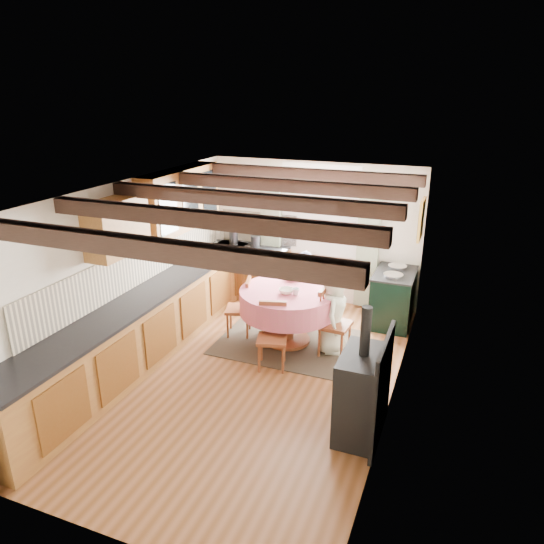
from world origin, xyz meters
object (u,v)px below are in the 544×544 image
at_px(chair_left, 238,307).
at_px(dining_table, 288,317).
at_px(child_far, 305,287).
at_px(child_right, 333,312).
at_px(cup, 295,292).
at_px(aga_range, 393,297).
at_px(chair_near, 272,337).
at_px(chair_right, 335,322).
at_px(cast_iron_stove, 363,373).

bearing_deg(chair_left, dining_table, 73.37).
bearing_deg(child_far, child_right, 144.79).
height_order(chair_left, child_right, child_right).
bearing_deg(cup, chair_left, 172.57).
bearing_deg(dining_table, child_far, 88.75).
bearing_deg(aga_range, chair_near, -122.71).
height_order(chair_left, chair_right, chair_right).
height_order(chair_near, aga_range, chair_near).
relative_size(chair_near, cast_iron_stove, 0.60).
relative_size(chair_left, chair_right, 0.91).
height_order(dining_table, child_right, child_right).
bearing_deg(child_right, chair_left, 80.28).
relative_size(dining_table, child_far, 1.15).
height_order(chair_right, cast_iron_stove, cast_iron_stove).
xyz_separation_m(chair_near, aga_range, (1.27, 1.97, -0.02)).
bearing_deg(dining_table, chair_near, -86.90).
height_order(aga_range, child_right, child_right).
xyz_separation_m(chair_left, cup, (0.93, -0.12, 0.43)).
distance_m(dining_table, chair_right, 0.73).
distance_m(chair_near, cast_iron_stove, 1.69).
distance_m(chair_near, child_right, 0.97).
distance_m(chair_left, child_far, 1.11).
height_order(aga_range, cup, cup).
xyz_separation_m(dining_table, chair_right, (0.72, -0.08, 0.08)).
xyz_separation_m(dining_table, child_right, (0.66, 0.00, 0.19)).
relative_size(chair_near, chair_left, 1.00).
relative_size(chair_right, cast_iron_stove, 0.66).
relative_size(chair_right, child_right, 0.81).
distance_m(child_far, child_right, 0.99).
height_order(dining_table, cast_iron_stove, cast_iron_stove).
xyz_separation_m(aga_range, cup, (-1.15, -1.38, 0.45)).
xyz_separation_m(dining_table, cast_iron_stove, (1.42, -1.65, 0.33)).
bearing_deg(child_far, chair_right, 144.29).
bearing_deg(child_right, chair_near, 129.06).
height_order(chair_left, cast_iron_stove, cast_iron_stove).
xyz_separation_m(cast_iron_stove, cup, (-1.26, 1.52, 0.13)).
bearing_deg(aga_range, child_right, -117.26).
relative_size(cast_iron_stove, child_right, 1.23).
relative_size(child_far, cup, 11.23).
height_order(chair_right, child_right, child_right).
relative_size(chair_near, child_right, 0.74).
bearing_deg(cast_iron_stove, aga_range, 92.17).
distance_m(chair_near, chair_right, 0.94).
bearing_deg(child_far, chair_left, 57.30).
distance_m(dining_table, chair_near, 0.72).
distance_m(chair_near, child_far, 1.48).
relative_size(dining_table, aga_range, 1.47).
height_order(chair_near, cast_iron_stove, cast_iron_stove).
relative_size(chair_right, cup, 9.23).
distance_m(chair_left, child_right, 1.45).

